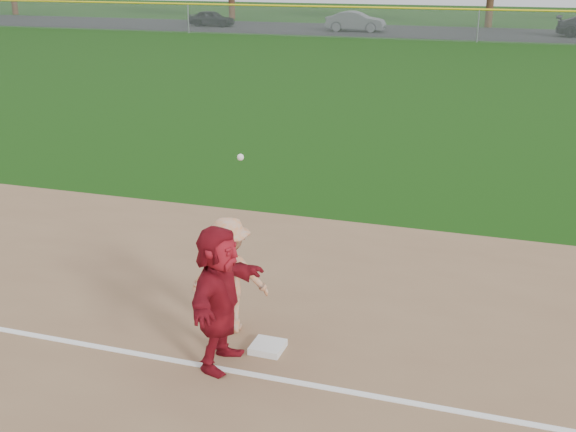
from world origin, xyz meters
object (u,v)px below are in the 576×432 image
(car_mid, at_px, (356,21))
(base_runner, at_px, (219,297))
(first_base, at_px, (268,347))
(car_left, at_px, (212,18))

(car_mid, bearing_deg, base_runner, -171.44)
(first_base, height_order, base_runner, base_runner)
(car_left, bearing_deg, first_base, -155.05)
(first_base, relative_size, car_mid, 0.10)
(car_left, distance_m, car_mid, 11.74)
(base_runner, distance_m, car_left, 50.57)
(first_base, bearing_deg, base_runner, -132.48)
(first_base, xyz_separation_m, car_mid, (-9.22, 44.93, 0.65))
(car_mid, bearing_deg, car_left, 83.60)
(first_base, xyz_separation_m, car_left, (-20.92, 45.75, 0.55))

